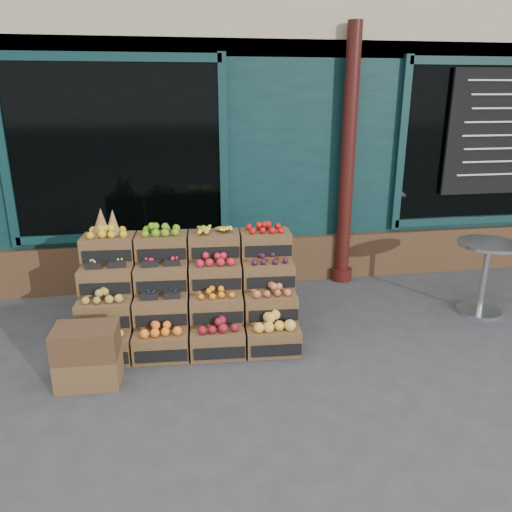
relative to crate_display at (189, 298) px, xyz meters
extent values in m
plane|color=#39393B|center=(0.88, -0.78, -0.41)|extent=(60.00, 60.00, 0.00)
cube|color=#0D2B2C|center=(0.88, 4.42, 1.99)|extent=(12.00, 6.00, 4.80)
cube|color=#0D2B2C|center=(0.88, 1.47, 1.09)|extent=(12.00, 0.12, 3.00)
cube|color=#49301D|center=(0.88, 1.40, -0.11)|extent=(12.00, 0.18, 0.60)
cube|color=black|center=(-0.72, 1.40, 1.34)|extent=(2.40, 0.06, 2.00)
cube|color=black|center=(4.08, 1.40, 1.34)|extent=(2.40, 0.06, 2.00)
cylinder|color=#38100D|center=(2.08, 1.27, 1.19)|extent=(0.18, 0.18, 3.20)
cube|color=black|center=(4.08, 1.32, 1.49)|extent=(1.30, 0.04, 1.60)
cube|color=brown|center=(-0.83, -0.37, -0.28)|extent=(0.54, 0.39, 0.26)
cube|color=black|center=(-0.84, -0.56, -0.31)|extent=(0.47, 0.05, 0.12)
cube|color=yellow|center=(-0.83, -0.37, -0.11)|extent=(0.43, 0.30, 0.08)
cube|color=brown|center=(-0.30, -0.41, -0.28)|extent=(0.54, 0.39, 0.26)
cube|color=black|center=(-0.31, -0.60, -0.31)|extent=(0.47, 0.05, 0.12)
cube|color=orange|center=(-0.30, -0.41, -0.11)|extent=(0.43, 0.30, 0.09)
cube|color=brown|center=(0.24, -0.45, -0.28)|extent=(0.54, 0.39, 0.26)
cube|color=black|center=(0.23, -0.64, -0.31)|extent=(0.47, 0.05, 0.12)
cube|color=maroon|center=(0.24, -0.45, -0.10)|extent=(0.43, 0.30, 0.10)
cube|color=brown|center=(0.77, -0.48, -0.28)|extent=(0.54, 0.39, 0.26)
cube|color=black|center=(0.76, -0.67, -0.31)|extent=(0.47, 0.05, 0.12)
cube|color=gold|center=(0.77, -0.48, -0.09)|extent=(0.43, 0.30, 0.12)
cube|color=brown|center=(-0.81, -0.15, -0.02)|extent=(0.54, 0.39, 0.26)
cube|color=black|center=(-0.83, -0.34, -0.05)|extent=(0.47, 0.05, 0.12)
cube|color=olive|center=(-0.81, -0.15, 0.15)|extent=(0.43, 0.30, 0.09)
cube|color=brown|center=(-0.28, -0.19, -0.02)|extent=(0.54, 0.39, 0.26)
cube|color=black|center=(-0.29, -0.38, -0.05)|extent=(0.47, 0.05, 0.12)
cube|color=#1A1A3A|center=(-0.28, -0.19, 0.12)|extent=(0.43, 0.30, 0.03)
cube|color=brown|center=(0.25, -0.23, -0.02)|extent=(0.54, 0.39, 0.26)
cube|color=black|center=(0.24, -0.42, -0.05)|extent=(0.47, 0.05, 0.12)
cube|color=orange|center=(0.25, -0.23, 0.14)|extent=(0.43, 0.30, 0.07)
cube|color=brown|center=(0.79, -0.27, -0.02)|extent=(0.54, 0.39, 0.26)
cube|color=black|center=(0.77, -0.46, -0.05)|extent=(0.47, 0.05, 0.12)
cube|color=#C4613A|center=(0.79, -0.27, 0.15)|extent=(0.43, 0.30, 0.08)
cube|color=brown|center=(-0.80, 0.06, 0.23)|extent=(0.54, 0.39, 0.26)
cube|color=black|center=(-0.81, -0.13, 0.21)|extent=(0.47, 0.05, 0.12)
cube|color=#9CC552|center=(-0.80, 0.06, 0.38)|extent=(0.43, 0.30, 0.03)
cube|color=brown|center=(-0.26, 0.03, 0.23)|extent=(0.54, 0.39, 0.26)
cube|color=black|center=(-0.28, -0.16, 0.21)|extent=(0.47, 0.05, 0.12)
cube|color=red|center=(-0.26, 0.03, 0.38)|extent=(0.43, 0.30, 0.03)
cube|color=brown|center=(0.27, -0.01, 0.23)|extent=(0.54, 0.39, 0.26)
cube|color=black|center=(0.26, -0.20, 0.21)|extent=(0.47, 0.05, 0.12)
cube|color=red|center=(0.27, -0.01, 0.41)|extent=(0.43, 0.30, 0.09)
cube|color=brown|center=(0.80, -0.05, 0.23)|extent=(0.54, 0.39, 0.26)
cube|color=black|center=(0.79, -0.24, 0.21)|extent=(0.47, 0.05, 0.12)
cube|color=#360E29|center=(0.80, -0.05, 0.40)|extent=(0.43, 0.30, 0.07)
cube|color=brown|center=(-0.78, 0.28, 0.49)|extent=(0.54, 0.39, 0.26)
cube|color=black|center=(-0.80, 0.09, 0.47)|extent=(0.47, 0.05, 0.12)
cube|color=gold|center=(-0.78, 0.28, 0.66)|extent=(0.43, 0.30, 0.09)
cube|color=brown|center=(-0.25, 0.24, 0.49)|extent=(0.54, 0.39, 0.26)
cube|color=black|center=(-0.26, 0.05, 0.47)|extent=(0.47, 0.05, 0.12)
cube|color=#609416|center=(-0.25, 0.24, 0.66)|extent=(0.43, 0.30, 0.09)
cube|color=brown|center=(0.29, 0.21, 0.49)|extent=(0.54, 0.39, 0.26)
cube|color=black|center=(0.27, 0.02, 0.47)|extent=(0.47, 0.05, 0.12)
cube|color=yellow|center=(0.29, 0.21, 0.66)|extent=(0.43, 0.30, 0.08)
cube|color=brown|center=(0.82, 0.17, 0.49)|extent=(0.54, 0.39, 0.26)
cube|color=black|center=(0.81, -0.02, 0.47)|extent=(0.47, 0.05, 0.12)
cube|color=#B31311|center=(0.82, 0.17, 0.66)|extent=(0.43, 0.30, 0.08)
cube|color=#49301D|center=(-0.01, -0.21, -0.28)|extent=(2.14, 0.51, 0.26)
cube|color=#49301D|center=(0.00, 0.01, -0.15)|extent=(2.14, 0.51, 0.52)
cube|color=#49301D|center=(0.02, 0.22, -0.02)|extent=(2.14, 0.51, 0.77)
cone|color=olive|center=(-0.83, 0.28, 0.77)|extent=(0.18, 0.18, 0.30)
cone|color=olive|center=(-0.72, 0.32, 0.75)|extent=(0.16, 0.16, 0.26)
cube|color=brown|center=(-0.91, -0.76, -0.28)|extent=(0.55, 0.39, 0.27)
cube|color=#49301D|center=(-0.91, -0.76, -0.01)|extent=(0.55, 0.39, 0.27)
cylinder|color=#B1B3B8|center=(3.30, -0.01, -0.39)|extent=(0.49, 0.49, 0.03)
cylinder|color=#B1B3B8|center=(3.30, -0.01, 0.00)|extent=(0.07, 0.07, 0.80)
cylinder|color=#B1B3B8|center=(3.30, -0.01, 0.41)|extent=(0.66, 0.66, 0.03)
imported|color=#1A5D28|center=(-0.35, 2.17, 0.64)|extent=(0.84, 0.62, 2.10)
camera|label=1|loc=(-0.13, -4.74, 2.01)|focal=35.00mm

